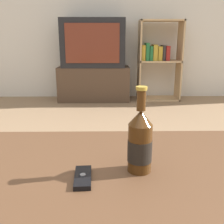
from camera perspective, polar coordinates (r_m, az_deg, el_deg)
The scene contains 7 objects.
back_wall at distance 3.76m, azimuth -0.75°, elevation 23.24°, with size 8.00×0.05×2.60m.
coffee_table at distance 0.84m, azimuth -0.02°, elevation -16.50°, with size 1.22×0.72×0.43m.
tv_stand at distance 3.53m, azimuth -3.95°, elevation 6.16°, with size 0.93×0.37×0.45m.
television at distance 3.47m, azimuth -4.12°, elevation 14.74°, with size 0.80×0.39×0.60m.
bookshelf at distance 3.59m, azimuth 9.90°, elevation 11.50°, with size 0.55×0.30×1.04m.
beer_bottle at distance 0.78m, azimuth 6.10°, elevation -6.55°, with size 0.07×0.07×0.26m.
cell_phone at distance 0.77m, azimuth -6.35°, elevation -13.96°, with size 0.05×0.12×0.02m.
Camera 1 is at (-0.01, -0.71, 0.82)m, focal length 42.00 mm.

